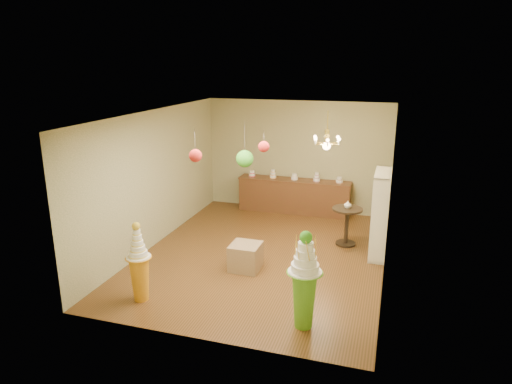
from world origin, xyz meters
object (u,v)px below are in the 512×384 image
(pedestal_orange, at_px, (140,271))
(pedestal_green, at_px, (304,287))
(round_table, at_px, (347,221))
(sideboard, at_px, (294,195))

(pedestal_orange, bearing_deg, pedestal_green, 0.22)
(round_table, bearing_deg, sideboard, 130.70)
(pedestal_orange, bearing_deg, round_table, 48.68)
(pedestal_green, height_order, sideboard, pedestal_green)
(pedestal_green, xyz_separation_m, pedestal_orange, (-2.86, -0.01, -0.14))
(round_table, bearing_deg, pedestal_green, -94.16)
(pedestal_orange, relative_size, sideboard, 0.47)
(pedestal_orange, xyz_separation_m, round_table, (3.12, 3.55, 0.02))
(pedestal_green, bearing_deg, pedestal_orange, -179.78)
(sideboard, height_order, round_table, sideboard)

